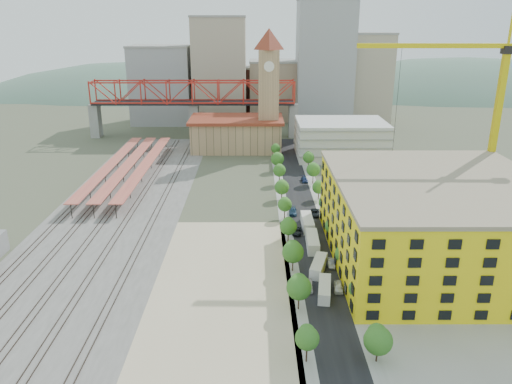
{
  "coord_description": "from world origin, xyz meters",
  "views": [
    {
      "loc": [
        2.4,
        -120.29,
        50.77
      ],
      "look_at": [
        2.76,
        -2.13,
        10.0
      ],
      "focal_mm": 35.0,
      "sensor_mm": 36.0,
      "label": 1
    }
  ],
  "objects_px": {
    "construction_building": "(436,221)",
    "site_trailer_d": "(307,223)",
    "clock_tower": "(269,79)",
    "car_0": "(308,287)",
    "site_trailer_c": "(312,242)",
    "tower_crane": "(486,98)",
    "site_trailer_a": "(324,289)",
    "site_trailer_b": "(318,266)"
  },
  "relations": [
    {
      "from": "construction_building",
      "to": "site_trailer_d",
      "type": "distance_m",
      "value": 32.91
    },
    {
      "from": "clock_tower",
      "to": "site_trailer_d",
      "type": "relative_size",
      "value": 5.04
    },
    {
      "from": "car_0",
      "to": "construction_building",
      "type": "bearing_deg",
      "value": 26.11
    },
    {
      "from": "construction_building",
      "to": "site_trailer_c",
      "type": "xyz_separation_m",
      "value": [
        -26.0,
        6.73,
        -8.01
      ]
    },
    {
      "from": "construction_building",
      "to": "site_trailer_c",
      "type": "relative_size",
      "value": 4.93
    },
    {
      "from": "clock_tower",
      "to": "car_0",
      "type": "distance_m",
      "value": 116.5
    },
    {
      "from": "tower_crane",
      "to": "site_trailer_d",
      "type": "relative_size",
      "value": 5.1
    },
    {
      "from": "site_trailer_a",
      "to": "site_trailer_c",
      "type": "relative_size",
      "value": 0.85
    },
    {
      "from": "tower_crane",
      "to": "car_0",
      "type": "height_order",
      "value": "tower_crane"
    },
    {
      "from": "car_0",
      "to": "site_trailer_a",
      "type": "bearing_deg",
      "value": -29.18
    },
    {
      "from": "clock_tower",
      "to": "tower_crane",
      "type": "distance_m",
      "value": 91.83
    },
    {
      "from": "construction_building",
      "to": "site_trailer_a",
      "type": "height_order",
      "value": "construction_building"
    },
    {
      "from": "construction_building",
      "to": "tower_crane",
      "type": "xyz_separation_m",
      "value": [
        18.24,
        24.56,
        23.06
      ]
    },
    {
      "from": "construction_building",
      "to": "site_trailer_b",
      "type": "bearing_deg",
      "value": -168.69
    },
    {
      "from": "site_trailer_a",
      "to": "site_trailer_d",
      "type": "relative_size",
      "value": 0.85
    },
    {
      "from": "site_trailer_a",
      "to": "car_0",
      "type": "distance_m",
      "value": 3.54
    },
    {
      "from": "clock_tower",
      "to": "site_trailer_d",
      "type": "height_order",
      "value": "clock_tower"
    },
    {
      "from": "site_trailer_c",
      "to": "car_0",
      "type": "xyz_separation_m",
      "value": [
        -3.0,
        -19.72,
        -0.66
      ]
    },
    {
      "from": "site_trailer_c",
      "to": "car_0",
      "type": "distance_m",
      "value": 19.96
    },
    {
      "from": "site_trailer_a",
      "to": "site_trailer_b",
      "type": "distance_m",
      "value": 9.6
    },
    {
      "from": "site_trailer_a",
      "to": "clock_tower",
      "type": "bearing_deg",
      "value": 102.78
    },
    {
      "from": "clock_tower",
      "to": "site_trailer_a",
      "type": "relative_size",
      "value": 5.95
    },
    {
      "from": "clock_tower",
      "to": "tower_crane",
      "type": "xyz_separation_m",
      "value": [
        52.24,
        -75.43,
        3.77
      ]
    },
    {
      "from": "site_trailer_a",
      "to": "site_trailer_d",
      "type": "bearing_deg",
      "value": 98.79
    },
    {
      "from": "construction_building",
      "to": "site_trailer_a",
      "type": "bearing_deg",
      "value": -150.34
    },
    {
      "from": "clock_tower",
      "to": "car_0",
      "type": "bearing_deg",
      "value": -87.47
    },
    {
      "from": "clock_tower",
      "to": "site_trailer_a",
      "type": "distance_m",
      "value": 118.32
    },
    {
      "from": "tower_crane",
      "to": "site_trailer_a",
      "type": "distance_m",
      "value": 66.97
    },
    {
      "from": "clock_tower",
      "to": "site_trailer_c",
      "type": "height_order",
      "value": "clock_tower"
    },
    {
      "from": "site_trailer_c",
      "to": "tower_crane",
      "type": "bearing_deg",
      "value": 24.05
    },
    {
      "from": "construction_building",
      "to": "site_trailer_d",
      "type": "bearing_deg",
      "value": 144.53
    },
    {
      "from": "site_trailer_a",
      "to": "site_trailer_b",
      "type": "bearing_deg",
      "value": 98.79
    },
    {
      "from": "site_trailer_c",
      "to": "car_0",
      "type": "bearing_deg",
      "value": -96.54
    },
    {
      "from": "construction_building",
      "to": "site_trailer_c",
      "type": "distance_m",
      "value": 28.03
    },
    {
      "from": "clock_tower",
      "to": "construction_building",
      "type": "xyz_separation_m",
      "value": [
        34.0,
        -99.99,
        -19.29
      ]
    },
    {
      "from": "site_trailer_b",
      "to": "car_0",
      "type": "distance_m",
      "value": 8.36
    },
    {
      "from": "car_0",
      "to": "tower_crane",
      "type": "bearing_deg",
      "value": 40.46
    },
    {
      "from": "tower_crane",
      "to": "car_0",
      "type": "bearing_deg",
      "value": -141.52
    },
    {
      "from": "site_trailer_c",
      "to": "site_trailer_d",
      "type": "height_order",
      "value": "site_trailer_d"
    },
    {
      "from": "site_trailer_a",
      "to": "construction_building",
      "type": "bearing_deg",
      "value": 38.45
    },
    {
      "from": "tower_crane",
      "to": "site_trailer_c",
      "type": "relative_size",
      "value": 5.13
    },
    {
      "from": "construction_building",
      "to": "site_trailer_b",
      "type": "xyz_separation_m",
      "value": [
        -26.0,
        -5.2,
        -8.16
      ]
    }
  ]
}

